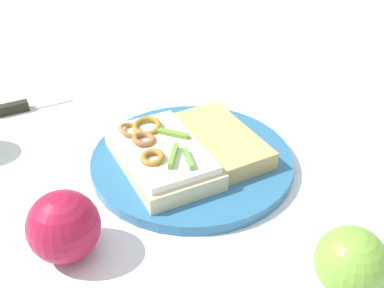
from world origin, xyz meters
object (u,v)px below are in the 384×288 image
bread_slice_side (220,141)px  apple_0 (64,226)px  apple_2 (351,262)px  knife (21,107)px  plate (192,161)px  sandwich (161,154)px

bread_slice_side → apple_0: size_ratio=1.96×
apple_2 → knife: size_ratio=0.59×
plate → apple_2: 0.25m
plate → bread_slice_side: (0.00, 0.04, 0.02)m
apple_0 → knife: 0.33m
bread_slice_side → apple_2: 0.25m
knife → sandwich: bearing=-61.9°
apple_0 → apple_2: (0.18, 0.23, -0.00)m
plate → sandwich: 0.05m
knife → bread_slice_side: bearing=-48.7°
plate → sandwich: sandwich is taller
bread_slice_side → apple_0: bearing=107.3°
apple_0 → plate: bearing=111.2°
plate → apple_2: apple_2 is taller
plate → bread_slice_side: bread_slice_side is taller
sandwich → apple_2: size_ratio=2.32×
sandwich → bread_slice_side: size_ratio=1.08×
sandwich → plate: bearing=-91.4°
sandwich → apple_2: apple_2 is taller
sandwich → apple_2: bearing=-160.4°
plate → apple_2: (0.25, 0.04, 0.03)m
sandwich → knife: size_ratio=1.37×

